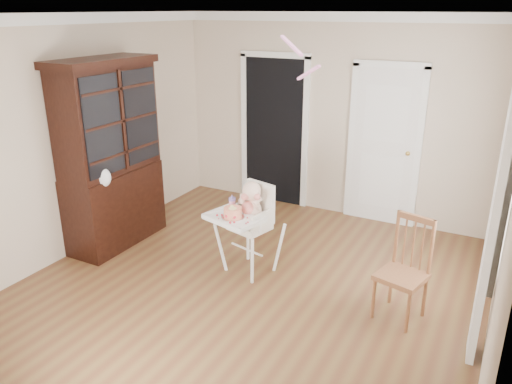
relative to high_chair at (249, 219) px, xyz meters
The scene contains 16 objects.
floor 0.77m from the high_chair, 66.47° to the right, with size 5.00×5.00×0.00m, color brown.
ceiling 2.12m from the high_chair, 66.47° to the right, with size 5.00×5.00×0.00m, color white.
wall_back 2.22m from the high_chair, 85.10° to the left, with size 4.50×4.50×0.00m, color beige.
wall_left 2.23m from the high_chair, 168.76° to the right, with size 5.00×5.00×0.00m, color beige.
wall_right 2.57m from the high_chair, ahead, with size 5.00×5.00×0.00m, color beige.
crown_molding 2.06m from the high_chair, 66.47° to the right, with size 4.50×5.00×0.12m, color white, non-canonical shape.
doorway 2.25m from the high_chair, 109.18° to the left, with size 1.06×0.05×2.22m.
closet_door 2.28m from the high_chair, 66.91° to the left, with size 0.96×0.09×2.13m.
window_right 2.48m from the high_chair, ahead, with size 0.13×1.84×2.30m.
high_chair is the anchor object (origin of this frame).
baby 0.16m from the high_chair, 71.85° to the left, with size 0.30×0.27×0.48m.
cake 0.27m from the high_chair, 109.12° to the right, with size 0.24×0.24×0.11m.
sippy_cup 0.25m from the high_chair, 166.91° to the right, with size 0.07×0.07×0.18m.
china_cabinet 1.87m from the high_chair, behind, with size 0.59×1.32×2.23m.
dining_chair 1.68m from the high_chair, ahead, with size 0.49×0.49×0.98m.
streamer 1.89m from the high_chair, 17.25° to the right, with size 0.03×0.50×0.02m, color #FF93D2, non-canonical shape.
Camera 1 is at (2.18, -3.89, 2.75)m, focal length 35.00 mm.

